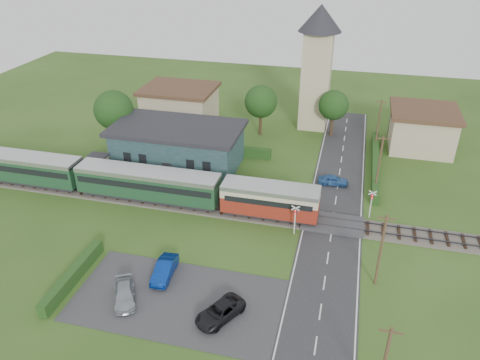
% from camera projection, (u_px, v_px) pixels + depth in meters
% --- Properties ---
extents(ground, '(120.00, 120.00, 0.00)m').
position_uv_depth(ground, '(233.00, 223.00, 48.20)').
color(ground, '#2D4C19').
extents(railway_track, '(76.00, 3.20, 0.49)m').
position_uv_depth(railway_track, '(238.00, 211.00, 49.84)').
color(railway_track, '#4C443D').
rests_on(railway_track, ground).
extents(road, '(6.00, 70.00, 0.05)m').
position_uv_depth(road, '(331.00, 236.00, 46.05)').
color(road, '#28282B').
rests_on(road, ground).
extents(car_park, '(17.00, 9.00, 0.08)m').
position_uv_depth(car_park, '(178.00, 300.00, 38.32)').
color(car_park, '#333335').
rests_on(car_park, ground).
extents(crossing_deck, '(6.20, 3.40, 0.45)m').
position_uv_depth(crossing_deck, '(333.00, 224.00, 47.65)').
color(crossing_deck, '#333335').
rests_on(crossing_deck, ground).
extents(platform, '(30.00, 3.00, 0.45)m').
position_uv_depth(platform, '(162.00, 185.00, 54.64)').
color(platform, gray).
rests_on(platform, ground).
extents(equipment_hut, '(2.30, 2.30, 2.55)m').
position_uv_depth(equipment_hut, '(98.00, 166.00, 55.61)').
color(equipment_hut, '#C1AF8A').
rests_on(equipment_hut, platform).
extents(station_building, '(16.00, 9.00, 5.30)m').
position_uv_depth(station_building, '(178.00, 146.00, 58.36)').
color(station_building, '#1E3A41').
rests_on(station_building, ground).
extents(train, '(43.20, 2.90, 3.40)m').
position_uv_depth(train, '(121.00, 180.00, 51.68)').
color(train, '#232328').
rests_on(train, ground).
extents(church_tower, '(6.00, 6.00, 17.60)m').
position_uv_depth(church_tower, '(318.00, 59.00, 65.93)').
color(church_tower, '#C1AF8A').
rests_on(church_tower, ground).
extents(house_west, '(10.80, 8.80, 5.50)m').
position_uv_depth(house_west, '(180.00, 104.00, 71.26)').
color(house_west, tan).
rests_on(house_west, ground).
extents(house_east, '(8.80, 8.80, 5.50)m').
position_uv_depth(house_east, '(422.00, 128.00, 62.93)').
color(house_east, tan).
rests_on(house_east, ground).
extents(hedge_carpark, '(0.80, 9.00, 1.20)m').
position_uv_depth(hedge_carpark, '(73.00, 276.00, 40.08)').
color(hedge_carpark, '#193814').
rests_on(hedge_carpark, ground).
extents(hedge_roadside, '(0.80, 18.00, 1.20)m').
position_uv_depth(hedge_roadside, '(375.00, 164.00, 58.45)').
color(hedge_roadside, '#193814').
rests_on(hedge_roadside, ground).
extents(hedge_station, '(22.00, 0.80, 1.30)m').
position_uv_depth(hedge_station, '(191.00, 146.00, 63.17)').
color(hedge_station, '#193814').
rests_on(hedge_station, ground).
extents(tree_a, '(5.20, 5.20, 8.00)m').
position_uv_depth(tree_a, '(114.00, 110.00, 61.74)').
color(tree_a, '#332316').
rests_on(tree_a, ground).
extents(tree_b, '(4.60, 4.60, 7.34)m').
position_uv_depth(tree_b, '(261.00, 102.00, 65.70)').
color(tree_b, '#332316').
rests_on(tree_b, ground).
extents(tree_c, '(4.20, 4.20, 6.78)m').
position_uv_depth(tree_c, '(334.00, 105.00, 65.44)').
color(tree_c, '#332316').
rests_on(tree_c, ground).
extents(utility_pole_b, '(1.40, 0.22, 7.00)m').
position_uv_depth(utility_pole_b, '(381.00, 250.00, 38.32)').
color(utility_pole_b, '#473321').
rests_on(utility_pole_b, ground).
extents(utility_pole_c, '(1.40, 0.22, 7.00)m').
position_uv_depth(utility_pole_c, '(379.00, 164.00, 51.89)').
color(utility_pole_c, '#473321').
rests_on(utility_pole_c, ground).
extents(utility_pole_d, '(1.40, 0.22, 7.00)m').
position_uv_depth(utility_pole_d, '(378.00, 124.00, 62.07)').
color(utility_pole_d, '#473321').
rests_on(utility_pole_d, ground).
extents(crossing_signal_near, '(0.84, 0.28, 3.28)m').
position_uv_depth(crossing_signal_near, '(295.00, 216.00, 45.45)').
color(crossing_signal_near, silver).
rests_on(crossing_signal_near, ground).
extents(crossing_signal_far, '(0.84, 0.28, 3.28)m').
position_uv_depth(crossing_signal_far, '(372.00, 200.00, 47.98)').
color(crossing_signal_far, silver).
rests_on(crossing_signal_far, ground).
extents(streetlamp_west, '(0.30, 0.30, 5.15)m').
position_uv_depth(streetlamp_west, '(123.00, 110.00, 68.39)').
color(streetlamp_west, '#3F3F47').
rests_on(streetlamp_west, ground).
extents(streetlamp_east, '(0.30, 0.30, 5.15)m').
position_uv_depth(streetlamp_east, '(391.00, 116.00, 66.21)').
color(streetlamp_east, '#3F3F47').
rests_on(streetlamp_east, ground).
extents(car_on_road, '(3.58, 1.64, 1.19)m').
position_uv_depth(car_on_road, '(333.00, 180.00, 54.81)').
color(car_on_road, '#2B5B9B').
rests_on(car_on_road, road).
extents(car_park_blue, '(1.70, 4.19, 1.35)m').
position_uv_depth(car_park_blue, '(165.00, 270.00, 40.54)').
color(car_park_blue, navy).
rests_on(car_park_blue, car_park).
extents(car_park_silver, '(3.27, 4.30, 1.16)m').
position_uv_depth(car_park_silver, '(124.00, 294.00, 38.00)').
color(car_park_silver, '#979FA9').
rests_on(car_park_silver, car_park).
extents(car_park_dark, '(3.84, 4.72, 1.19)m').
position_uv_depth(car_park_dark, '(220.00, 312.00, 36.27)').
color(car_park_dark, black).
rests_on(car_park_dark, car_park).
extents(pedestrian_near, '(0.65, 0.48, 1.64)m').
position_uv_depth(pedestrian_near, '(202.00, 184.00, 52.63)').
color(pedestrian_near, gray).
rests_on(pedestrian_near, platform).
extents(pedestrian_far, '(0.76, 0.88, 1.56)m').
position_uv_depth(pedestrian_far, '(116.00, 173.00, 55.17)').
color(pedestrian_far, gray).
rests_on(pedestrian_far, platform).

